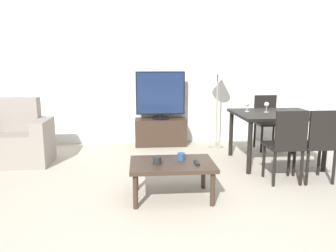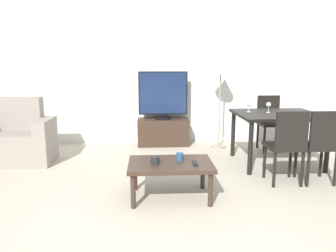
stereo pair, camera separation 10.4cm
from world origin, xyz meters
TOP-DOWN VIEW (x-y plane):
  - wall_back at (0.00, 3.76)m, footprint 7.46×0.06m
  - armchair at (-2.23, 2.62)m, footprint 1.00×0.61m
  - tv_stand at (-0.12, 3.51)m, footprint 0.87×0.36m
  - tv at (-0.12, 3.51)m, footprint 0.83×0.29m
  - coffee_table at (-0.14, 1.24)m, footprint 0.87×0.59m
  - dining_table at (1.42, 2.34)m, footprint 1.12×0.98m
  - dining_chair_near at (1.22, 1.54)m, footprint 0.40×0.40m
  - dining_chair_far at (1.61, 3.14)m, footprint 0.40×0.40m
  - dining_chair_near_right at (1.61, 1.54)m, footprint 0.40×0.40m
  - floor_lamp at (0.81, 3.29)m, footprint 0.31×0.31m
  - remote_primary at (0.11, 1.17)m, footprint 0.04×0.15m
  - cup_white_near at (-0.30, 1.19)m, footprint 0.09×0.09m
  - cup_colored_far at (-0.04, 1.31)m, footprint 0.08×0.08m
  - wine_glass_left at (1.05, 2.47)m, footprint 0.07×0.07m
  - wine_glass_center at (1.30, 2.39)m, footprint 0.07×0.07m

SIDE VIEW (x-z plane):
  - tv_stand at x=-0.12m, z-range 0.00..0.46m
  - armchair at x=-2.23m, z-range -0.13..0.79m
  - coffee_table at x=-0.14m, z-range 0.14..0.53m
  - remote_primary at x=0.11m, z-range 0.39..0.41m
  - cup_colored_far at x=-0.04m, z-range 0.39..0.46m
  - cup_white_near at x=-0.30m, z-range 0.39..0.46m
  - dining_chair_near at x=1.22m, z-range 0.06..0.94m
  - dining_chair_far at x=1.61m, z-range 0.06..0.94m
  - dining_chair_near_right at x=1.61m, z-range 0.06..0.94m
  - dining_table at x=1.42m, z-range 0.28..1.00m
  - wine_glass_left at x=1.05m, z-range 0.75..0.90m
  - wine_glass_center at x=1.30m, z-range 0.75..0.90m
  - tv at x=-0.12m, z-range 0.46..1.27m
  - floor_lamp at x=0.81m, z-range 0.53..2.04m
  - wall_back at x=0.00m, z-range 0.00..2.70m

